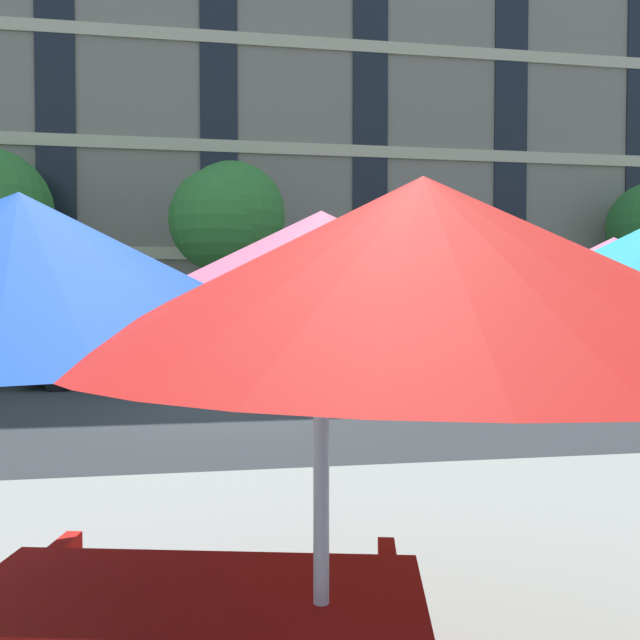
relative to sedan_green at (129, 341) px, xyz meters
The scene contains 7 objects.
ground_plane 4.35m from the sedan_green, 60.71° to the right, with size 120.00×120.00×0.00m, color #2D3033.
sidewalk_far 3.84m from the sedan_green, 56.19° to the left, with size 56.00×3.60×0.12m, color #9E998E.
apartment_building 14.37m from the sedan_green, 79.58° to the left, with size 41.60×12.08×19.20m.
sedan_green is the anchor object (origin of this frame).
pickup_red 7.29m from the sedan_green, ahead, with size 5.10×2.12×2.20m.
street_tree_middle 4.67m from the sedan_green, 51.19° to the left, with size 3.06×2.90×5.47m.
patio_umbrella 12.91m from the sedan_green, 80.67° to the right, with size 3.77×3.77×2.24m.
Camera 1 is at (-0.41, -11.45, 1.92)m, focal length 37.84 mm.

